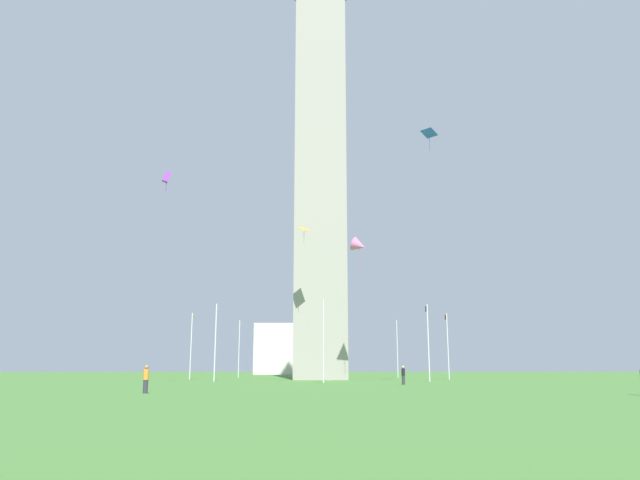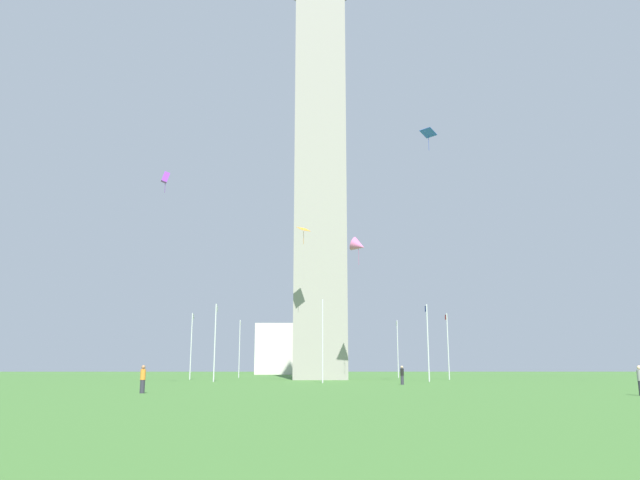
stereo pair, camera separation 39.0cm
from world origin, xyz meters
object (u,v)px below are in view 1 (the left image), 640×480
object	(u,v)px
flagpole_nw	(397,346)
kite_orange_diamond	(304,230)
flagpole_ne	(239,346)
person_black_shirt	(403,375)
distant_building	(282,350)
obelisk_monument	(320,149)
flagpole_n	(318,347)
kite_purple_box	(167,177)
flagpole_sw	(428,339)
flagpole_se	(216,339)
flagpole_s	(323,337)
flagpole_e	(191,343)
person_orange_shirt	(146,379)
flagpole_w	(448,343)
kite_pink_delta	(359,246)
kite_blue_diamond	(429,133)

from	to	relation	value
flagpole_nw	kite_orange_diamond	distance (m)	28.27
flagpole_ne	person_black_shirt	xyz separation A→B (m)	(-34.09, -18.71, -3.75)
person_black_shirt	distant_building	world-z (taller)	distant_building
obelisk_monument	flagpole_n	xyz separation A→B (m)	(16.50, 0.00, -26.20)
obelisk_monument	kite_purple_box	world-z (taller)	obelisk_monument
flagpole_ne	flagpole_sw	world-z (taller)	same
flagpole_n	flagpole_ne	bearing A→B (deg)	112.50
person_black_shirt	distant_building	size ratio (longest dim) A/B	0.06
flagpole_se	kite_purple_box	distance (m)	18.89
flagpole_s	distant_building	world-z (taller)	distant_building
flagpole_e	flagpole_sw	world-z (taller)	same
flagpole_se	person_orange_shirt	bearing A→B (deg)	-179.65
flagpole_ne	flagpole_se	size ratio (longest dim) A/B	1.00
person_black_shirt	flagpole_n	bearing A→B (deg)	-23.90
flagpole_sw	flagpole_se	bearing A→B (deg)	90.00
flagpole_w	kite_pink_delta	xyz separation A→B (m)	(-13.25, 12.40, 10.08)
flagpole_n	kite_blue_diamond	distance (m)	42.48
flagpole_e	flagpole_s	world-z (taller)	same
flagpole_n	kite_orange_diamond	size ratio (longest dim) A/B	3.99
obelisk_monument	kite_pink_delta	size ratio (longest dim) A/B	19.52
flagpole_ne	flagpole_w	xyz separation A→B (m)	(-11.62, -28.06, 0.00)
flagpole_nw	person_orange_shirt	distance (m)	57.03
flagpole_se	kite_pink_delta	distance (m)	18.70
flagpole_e	person_orange_shirt	bearing A→B (deg)	-172.96
flagpole_e	flagpole_n	bearing A→B (deg)	-45.00
kite_pink_delta	distant_building	distance (m)	76.96
flagpole_n	flagpole_se	world-z (taller)	same
flagpole_se	person_orange_shirt	world-z (taller)	flagpole_se
flagpole_n	flagpole_w	xyz separation A→B (m)	(-16.44, -16.44, 0.00)
flagpole_nw	person_orange_shirt	size ratio (longest dim) A/B	4.98
flagpole_sw	distant_building	size ratio (longest dim) A/B	0.31
kite_orange_diamond	distant_building	xyz separation A→B (m)	(71.89, 5.28, -11.97)
flagpole_sw	person_black_shirt	bearing A→B (deg)	157.29
flagpole_ne	kite_purple_box	size ratio (longest dim) A/B	4.10
flagpole_nw	kite_orange_diamond	world-z (taller)	kite_orange_diamond
person_black_shirt	flagpole_ne	bearing A→B (deg)	-5.47
person_black_shirt	distant_building	xyz separation A→B (m)	(84.75, 14.44, 4.46)
kite_blue_diamond	kite_pink_delta	world-z (taller)	kite_blue_diamond
flagpole_w	distant_building	distance (m)	66.68
flagpole_w	kite_orange_diamond	bearing A→B (deg)	117.42
kite_pink_delta	kite_orange_diamond	bearing A→B (deg)	59.18
person_black_shirt	kite_orange_diamond	world-z (taller)	kite_orange_diamond
flagpole_w	kite_orange_diamond	xyz separation A→B (m)	(-9.60, 18.51, 12.69)
flagpole_se	flagpole_w	bearing A→B (deg)	-67.50
flagpole_se	flagpole_nw	world-z (taller)	same
flagpole_se	obelisk_monument	bearing A→B (deg)	-45.14
flagpole_n	obelisk_monument	bearing A→B (deg)	180.00
flagpole_s	kite_blue_diamond	world-z (taller)	kite_blue_diamond
kite_blue_diamond	person_orange_shirt	bearing A→B (deg)	133.82
flagpole_ne	flagpole_e	world-z (taller)	same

